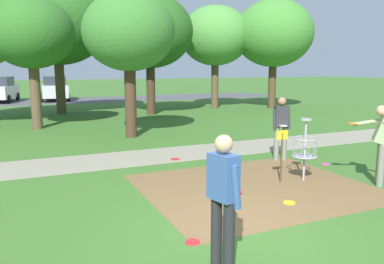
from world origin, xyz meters
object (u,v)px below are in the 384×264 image
Objects in this scene: player_foreground_watching at (281,125)px; player_waiting_left at (381,140)px; frisbee_by_tee at (326,164)px; tree_far_center at (57,20)px; tree_mid_right at (129,33)px; frisbee_near_basket at (193,242)px; disc_golf_basket at (302,147)px; parked_car_center_left at (55,88)px; player_throwing at (223,195)px; frisbee_far_left at (175,159)px; tree_near_left at (274,34)px; frisbee_mid_grass at (289,203)px; tree_near_right at (150,31)px; tree_mid_center at (31,33)px; tree_far_left at (215,36)px; parked_car_leftmost at (0,89)px.

player_foreground_watching is 1.00× the size of player_waiting_left.
tree_far_center is at bearing 109.04° from frisbee_by_tee.
frisbee_near_basket is at bearing -99.90° from tree_mid_right.
frisbee_by_tee is at bearing -50.07° from player_foreground_watching.
parked_car_center_left is at bearing 96.96° from disc_golf_basket.
player_waiting_left is 17.51m from tree_far_center.
player_throwing is 0.23× the size of tree_far_center.
frisbee_far_left is 0.04× the size of tree_near_left.
frisbee_mid_grass is (-1.18, -1.08, -0.74)m from disc_golf_basket.
player_waiting_left is at bearing -67.45° from tree_mid_right.
tree_near_right is (0.10, 11.38, 3.37)m from player_foreground_watching.
disc_golf_basket is at bearing -58.72° from frisbee_far_left.
frisbee_mid_grass is (2.31, 0.75, 0.00)m from frisbee_near_basket.
tree_far_left reaches higher than tree_mid_center.
frisbee_by_tee is 0.05× the size of parked_car_leftmost.
frisbee_near_basket is 12.89m from tree_mid_center.
tree_near_right is (-0.66, 12.29, 4.33)m from frisbee_by_tee.
frisbee_far_left is at bearing -77.19° from parked_car_leftmost.
player_waiting_left is at bearing -36.19° from disc_golf_basket.
parked_car_leftmost is (-15.44, 11.73, -3.58)m from tree_near_left.
tree_mid_right is at bearing -49.34° from tree_mid_center.
disc_golf_basket is 0.27× the size of tree_mid_right.
tree_far_left is at bearing 74.80° from player_waiting_left.
frisbee_far_left is at bearing 98.99° from frisbee_mid_grass.
frisbee_near_basket is at bearing 91.30° from player_throwing.
parked_car_center_left is (-8.57, 9.85, -3.45)m from tree_far_left.
tree_mid_center reaches higher than frisbee_far_left.
tree_mid_center is (-5.73, 8.61, 2.86)m from player_foreground_watching.
tree_near_right reaches higher than player_throwing.
frisbee_by_tee is at bearing 35.39° from player_throwing.
tree_near_right reaches higher than parked_car_center_left.
tree_near_left reaches higher than disc_golf_basket.
frisbee_far_left is (-1.82, 3.00, -0.74)m from disc_golf_basket.
tree_far_center is (-5.03, 14.57, 4.93)m from frisbee_by_tee.
parked_car_leftmost is at bearing 109.13° from frisbee_by_tee.
player_throwing is at bearing -159.83° from player_waiting_left.
player_throwing is at bearing -127.48° from tree_near_left.
tree_far_left is at bearing 62.67° from player_throwing.
player_throwing is 18.55m from tree_far_center.
tree_far_center is (-12.15, 2.31, 0.44)m from tree_near_left.
tree_far_center is at bearing 90.10° from player_throwing.
frisbee_by_tee is at bearing -120.16° from tree_near_left.
player_throwing is 0.28× the size of tree_far_left.
tree_near_left reaches higher than tree_far_left.
tree_mid_right is (3.00, -3.49, -0.14)m from tree_mid_center.
tree_far_left reaches higher than tree_mid_right.
frisbee_by_tee is at bearing 28.30° from frisbee_near_basket.
player_foreground_watching reaches higher than frisbee_mid_grass.
frisbee_mid_grass is 17.85m from tree_near_left.
tree_near_left is 16.77m from parked_car_center_left.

